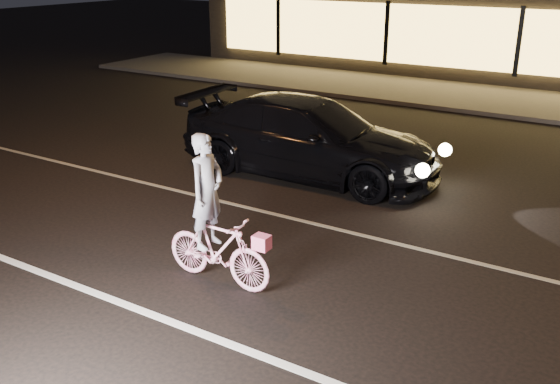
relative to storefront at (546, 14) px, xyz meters
The scene contains 7 objects.
ground 19.09m from the storefront, 90.00° to the right, with size 90.00×90.00×0.00m, color black.
lane_stripe_near 20.58m from the storefront, 90.00° to the right, with size 60.00×0.12×0.01m, color silver.
lane_stripe_far 17.10m from the storefront, 90.00° to the right, with size 60.00×0.10×0.01m, color gray.
sidewalk 6.32m from the storefront, 90.00° to the right, with size 30.00×4.00×0.12m, color #383533.
storefront is the anchor object (origin of this frame).
cyclist 19.42m from the storefront, 91.46° to the right, with size 1.63×0.56×2.06m.
sedan 14.96m from the storefront, 96.26° to the right, with size 5.36×2.36×1.53m.
Camera 1 is at (4.18, -6.31, 4.13)m, focal length 40.00 mm.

